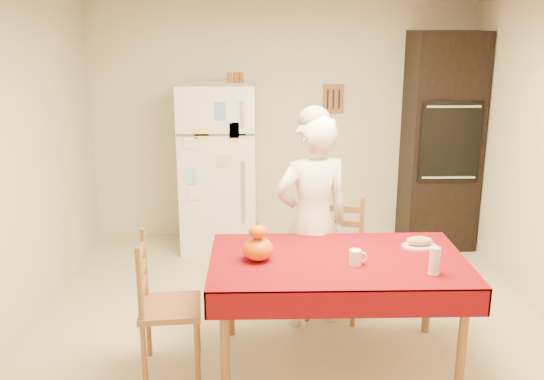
{
  "coord_description": "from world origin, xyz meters",
  "views": [
    {
      "loc": [
        -0.25,
        -4.14,
        2.28
      ],
      "look_at": [
        -0.15,
        0.2,
        1.07
      ],
      "focal_mm": 40.0,
      "sensor_mm": 36.0,
      "label": 1
    }
  ],
  "objects_px": {
    "oven_cabinet": "(441,141)",
    "pumpkin_lower": "(258,249)",
    "refrigerator": "(219,167)",
    "chair_far": "(336,252)",
    "dining_table": "(338,268)",
    "chair_left": "(160,300)",
    "coffee_mug": "(355,257)",
    "seated_woman": "(312,222)",
    "bread_plate": "(419,246)",
    "wine_glass": "(435,261)"
  },
  "relations": [
    {
      "from": "oven_cabinet",
      "to": "pumpkin_lower",
      "type": "distance_m",
      "value": 3.01
    },
    {
      "from": "refrigerator",
      "to": "chair_far",
      "type": "relative_size",
      "value": 1.79
    },
    {
      "from": "pumpkin_lower",
      "to": "dining_table",
      "type": "bearing_deg",
      "value": 1.02
    },
    {
      "from": "chair_left",
      "to": "coffee_mug",
      "type": "bearing_deg",
      "value": -96.87
    },
    {
      "from": "refrigerator",
      "to": "seated_woman",
      "type": "height_order",
      "value": "refrigerator"
    },
    {
      "from": "pumpkin_lower",
      "to": "chair_left",
      "type": "bearing_deg",
      "value": -174.48
    },
    {
      "from": "seated_woman",
      "to": "bread_plate",
      "type": "distance_m",
      "value": 0.81
    },
    {
      "from": "dining_table",
      "to": "wine_glass",
      "type": "bearing_deg",
      "value": -25.37
    },
    {
      "from": "refrigerator",
      "to": "wine_glass",
      "type": "bearing_deg",
      "value": -59.59
    },
    {
      "from": "dining_table",
      "to": "coffee_mug",
      "type": "xyz_separation_m",
      "value": [
        0.1,
        -0.11,
        0.12
      ]
    },
    {
      "from": "coffee_mug",
      "to": "seated_woman",
      "type": "bearing_deg",
      "value": 107.48
    },
    {
      "from": "oven_cabinet",
      "to": "dining_table",
      "type": "bearing_deg",
      "value": -120.22
    },
    {
      "from": "wine_glass",
      "to": "oven_cabinet",
      "type": "bearing_deg",
      "value": 73.09
    },
    {
      "from": "chair_far",
      "to": "seated_woman",
      "type": "relative_size",
      "value": 0.58
    },
    {
      "from": "oven_cabinet",
      "to": "chair_left",
      "type": "relative_size",
      "value": 2.32
    },
    {
      "from": "coffee_mug",
      "to": "wine_glass",
      "type": "height_order",
      "value": "wine_glass"
    },
    {
      "from": "chair_left",
      "to": "pumpkin_lower",
      "type": "distance_m",
      "value": 0.73
    },
    {
      "from": "chair_far",
      "to": "bread_plate",
      "type": "relative_size",
      "value": 3.96
    },
    {
      "from": "chair_far",
      "to": "bread_plate",
      "type": "height_order",
      "value": "chair_far"
    },
    {
      "from": "bread_plate",
      "to": "coffee_mug",
      "type": "bearing_deg",
      "value": -149.08
    },
    {
      "from": "oven_cabinet",
      "to": "seated_woman",
      "type": "xyz_separation_m",
      "value": [
        -1.47,
        -1.74,
        -0.28
      ]
    },
    {
      "from": "refrigerator",
      "to": "bread_plate",
      "type": "relative_size",
      "value": 7.08
    },
    {
      "from": "chair_far",
      "to": "chair_left",
      "type": "xyz_separation_m",
      "value": [
        -1.27,
        -0.83,
        0.0
      ]
    },
    {
      "from": "oven_cabinet",
      "to": "coffee_mug",
      "type": "height_order",
      "value": "oven_cabinet"
    },
    {
      "from": "dining_table",
      "to": "pumpkin_lower",
      "type": "bearing_deg",
      "value": -178.98
    },
    {
      "from": "oven_cabinet",
      "to": "coffee_mug",
      "type": "relative_size",
      "value": 22.0
    },
    {
      "from": "wine_glass",
      "to": "chair_far",
      "type": "bearing_deg",
      "value": 114.57
    },
    {
      "from": "chair_left",
      "to": "seated_woman",
      "type": "height_order",
      "value": "seated_woman"
    },
    {
      "from": "dining_table",
      "to": "chair_left",
      "type": "height_order",
      "value": "chair_left"
    },
    {
      "from": "refrigerator",
      "to": "dining_table",
      "type": "distance_m",
      "value": 2.46
    },
    {
      "from": "coffee_mug",
      "to": "chair_left",
      "type": "bearing_deg",
      "value": 178.42
    },
    {
      "from": "chair_left",
      "to": "seated_woman",
      "type": "distance_m",
      "value": 1.28
    },
    {
      "from": "refrigerator",
      "to": "oven_cabinet",
      "type": "height_order",
      "value": "oven_cabinet"
    },
    {
      "from": "refrigerator",
      "to": "pumpkin_lower",
      "type": "relative_size",
      "value": 8.29
    },
    {
      "from": "chair_far",
      "to": "pumpkin_lower",
      "type": "bearing_deg",
      "value": -112.01
    },
    {
      "from": "chair_far",
      "to": "chair_left",
      "type": "bearing_deg",
      "value": -129.77
    },
    {
      "from": "seated_woman",
      "to": "chair_left",
      "type": "bearing_deg",
      "value": 14.88
    },
    {
      "from": "refrigerator",
      "to": "bread_plate",
      "type": "distance_m",
      "value": 2.58
    },
    {
      "from": "coffee_mug",
      "to": "bread_plate",
      "type": "height_order",
      "value": "coffee_mug"
    },
    {
      "from": "seated_woman",
      "to": "bread_plate",
      "type": "height_order",
      "value": "seated_woman"
    },
    {
      "from": "refrigerator",
      "to": "wine_glass",
      "type": "distance_m",
      "value": 2.95
    },
    {
      "from": "dining_table",
      "to": "coffee_mug",
      "type": "distance_m",
      "value": 0.19
    },
    {
      "from": "refrigerator",
      "to": "wine_glass",
      "type": "relative_size",
      "value": 9.66
    },
    {
      "from": "chair_left",
      "to": "pumpkin_lower",
      "type": "xyz_separation_m",
      "value": [
        0.65,
        0.06,
        0.33
      ]
    },
    {
      "from": "coffee_mug",
      "to": "refrigerator",
      "type": "bearing_deg",
      "value": 113.27
    },
    {
      "from": "refrigerator",
      "to": "chair_left",
      "type": "relative_size",
      "value": 1.79
    },
    {
      "from": "refrigerator",
      "to": "seated_woman",
      "type": "relative_size",
      "value": 1.03
    },
    {
      "from": "refrigerator",
      "to": "coffee_mug",
      "type": "distance_m",
      "value": 2.59
    },
    {
      "from": "chair_far",
      "to": "wine_glass",
      "type": "bearing_deg",
      "value": -48.43
    },
    {
      "from": "seated_woman",
      "to": "oven_cabinet",
      "type": "bearing_deg",
      "value": -147.03
    }
  ]
}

